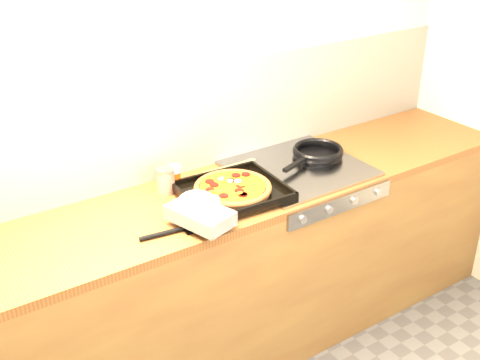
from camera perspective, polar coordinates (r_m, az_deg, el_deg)
room_shell at (r=2.79m, az=-5.25°, el=5.53°), size 3.20×3.20×3.20m
counter_run at (r=2.91m, az=-1.87°, el=-9.18°), size 3.20×0.62×0.90m
stovetop at (r=2.90m, az=5.54°, el=1.08°), size 0.60×0.56×0.02m
pizza_on_tray at (r=2.56m, az=-1.62°, el=-1.45°), size 0.59×0.49×0.07m
frying_pan at (r=3.00m, az=7.34°, el=2.58°), size 0.44×0.32×0.04m
tomato_can at (r=2.68m, az=-7.05°, el=-0.06°), size 0.09×0.09×0.11m
juice_glass at (r=2.71m, az=-6.28°, el=0.31°), size 0.07×0.07×0.11m
wooden_spoon at (r=2.91m, az=-0.46°, el=1.43°), size 0.30×0.05×0.02m
black_spatula at (r=2.39m, az=-6.13°, el=-4.83°), size 0.29×0.10×0.02m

